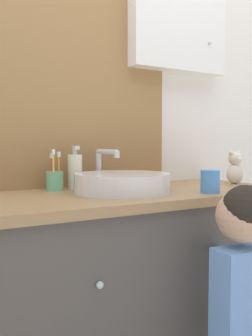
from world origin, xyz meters
TOP-DOWN VIEW (x-y plane):
  - wall_back at (0.02, 0.62)m, footprint 3.20×0.18m
  - vanity_counter at (0.00, 0.31)m, footprint 1.32×0.58m
  - sink_basin at (-0.07, 0.30)m, footprint 0.38×0.43m
  - toothbrush_holder at (-0.28, 0.49)m, footprint 0.07×0.07m
  - soap_dispenser at (-0.19, 0.49)m, footprint 0.06×0.06m
  - child_figure at (0.14, -0.14)m, footprint 0.19×0.45m
  - teddy_bear at (0.57, 0.31)m, footprint 0.09×0.08m
  - drinking_cup at (0.23, 0.11)m, footprint 0.08×0.08m

SIDE VIEW (x-z plane):
  - vanity_counter at x=0.00m, z-range 0.00..0.88m
  - child_figure at x=0.14m, z-range 0.12..1.06m
  - sink_basin at x=-0.07m, z-range 0.83..1.00m
  - toothbrush_holder at x=-0.28m, z-range 0.83..1.01m
  - drinking_cup at x=0.23m, z-range 0.87..0.97m
  - teddy_bear at x=0.57m, z-range 0.87..1.03m
  - soap_dispenser at x=-0.19m, z-range 0.86..1.05m
  - wall_back at x=0.02m, z-range 0.03..2.53m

